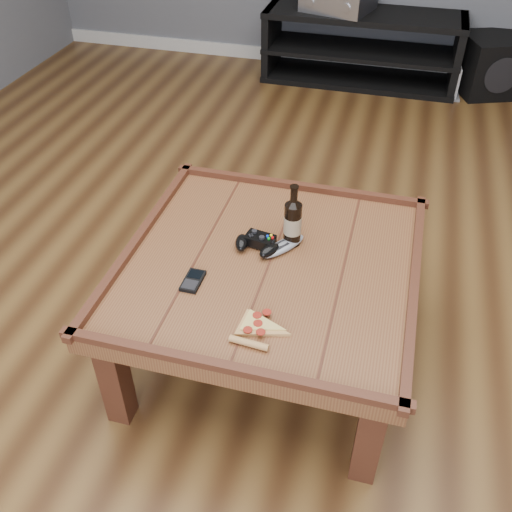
% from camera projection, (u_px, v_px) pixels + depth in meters
% --- Properties ---
extents(ground, '(6.00, 6.00, 0.00)m').
position_uv_depth(ground, '(268.00, 350.00, 2.24)').
color(ground, '#422713').
rests_on(ground, ground).
extents(baseboard, '(5.00, 0.02, 0.10)m').
position_uv_depth(baseboard, '(362.00, 63.00, 4.44)').
color(baseboard, silver).
rests_on(baseboard, ground).
extents(coffee_table, '(1.03, 1.03, 0.48)m').
position_uv_depth(coffee_table, '(269.00, 275.00, 2.00)').
color(coffee_table, brown).
rests_on(coffee_table, ground).
extents(media_console, '(1.40, 0.45, 0.50)m').
position_uv_depth(media_console, '(361.00, 48.00, 4.14)').
color(media_console, black).
rests_on(media_console, ground).
extents(beer_bottle, '(0.06, 0.06, 0.24)m').
position_uv_depth(beer_bottle, '(293.00, 221.00, 1.98)').
color(beer_bottle, black).
rests_on(beer_bottle, coffee_table).
extents(game_controller, '(0.18, 0.14, 0.05)m').
position_uv_depth(game_controller, '(257.00, 244.00, 2.00)').
color(game_controller, black).
rests_on(game_controller, coffee_table).
extents(pizza_slice, '(0.15, 0.22, 0.02)m').
position_uv_depth(pizza_slice, '(257.00, 328.00, 1.71)').
color(pizza_slice, tan).
rests_on(pizza_slice, coffee_table).
extents(smartphone, '(0.06, 0.11, 0.01)m').
position_uv_depth(smartphone, '(193.00, 281.00, 1.88)').
color(smartphone, black).
rests_on(smartphone, coffee_table).
extents(remote_control, '(0.16, 0.19, 0.03)m').
position_uv_depth(remote_control, '(283.00, 246.00, 2.01)').
color(remote_control, gray).
rests_on(remote_control, coffee_table).
extents(subwoofer, '(0.51, 0.51, 0.39)m').
position_uv_depth(subwoofer, '(490.00, 65.00, 4.02)').
color(subwoofer, black).
rests_on(subwoofer, ground).
extents(game_console, '(0.11, 0.18, 0.22)m').
position_uv_depth(game_console, '(454.00, 83.00, 4.01)').
color(game_console, gray).
rests_on(game_console, ground).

